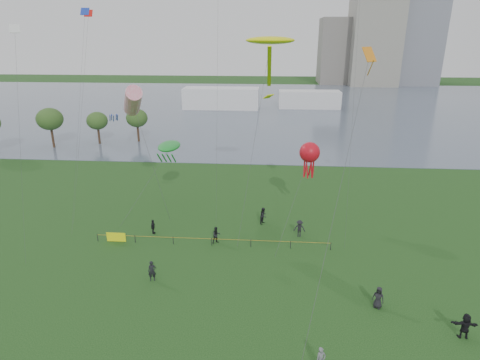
# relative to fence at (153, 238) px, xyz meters

# --- Properties ---
(ground_plane) EXTENTS (400.00, 400.00, 0.00)m
(ground_plane) POSITION_rel_fence_xyz_m (9.19, -12.24, -0.55)
(ground_plane) COLOR #143611
(lake) EXTENTS (400.00, 120.00, 0.08)m
(lake) POSITION_rel_fence_xyz_m (9.19, 87.76, -0.53)
(lake) COLOR slate
(lake) RESTS_ON ground_plane
(building_mid) EXTENTS (20.00, 20.00, 38.00)m
(building_mid) POSITION_rel_fence_xyz_m (55.19, 149.76, 18.45)
(building_mid) COLOR gray
(building_mid) RESTS_ON ground_plane
(building_low) EXTENTS (16.00, 18.00, 28.00)m
(building_low) POSITION_rel_fence_xyz_m (41.19, 155.76, 13.45)
(building_low) COLOR slate
(building_low) RESTS_ON ground_plane
(pavilion_left) EXTENTS (22.00, 8.00, 6.00)m
(pavilion_left) POSITION_rel_fence_xyz_m (-2.81, 82.76, 2.45)
(pavilion_left) COLOR white
(pavilion_left) RESTS_ON ground_plane
(pavilion_right) EXTENTS (18.00, 7.00, 5.00)m
(pavilion_right) POSITION_rel_fence_xyz_m (23.19, 85.76, 1.95)
(pavilion_right) COLOR silver
(pavilion_right) RESTS_ON ground_plane
(trees) EXTENTS (28.07, 16.61, 8.09)m
(trees) POSITION_rel_fence_xyz_m (-28.46, 35.35, 4.80)
(trees) COLOR #372619
(trees) RESTS_ON ground_plane
(fence) EXTENTS (24.07, 0.07, 1.05)m
(fence) POSITION_rel_fence_xyz_m (0.00, 0.00, 0.00)
(fence) COLOR black
(fence) RESTS_ON ground_plane
(kite_flyer) EXTENTS (0.76, 0.63, 1.77)m
(kite_flyer) POSITION_rel_fence_xyz_m (15.34, -15.68, 0.33)
(kite_flyer) COLOR slate
(kite_flyer) RESTS_ON ground_plane
(spectator_a) EXTENTS (1.09, 1.02, 1.79)m
(spectator_a) POSITION_rel_fence_xyz_m (6.53, 0.57, 0.34)
(spectator_a) COLOR black
(spectator_a) RESTS_ON ground_plane
(spectator_b) EXTENTS (1.28, 0.81, 1.89)m
(spectator_b) POSITION_rel_fence_xyz_m (15.15, 2.66, 0.39)
(spectator_b) COLOR black
(spectator_b) RESTS_ON ground_plane
(spectator_c) EXTENTS (0.44, 0.97, 1.62)m
(spectator_c) POSITION_rel_fence_xyz_m (-0.57, 2.15, 0.25)
(spectator_c) COLOR black
(spectator_c) RESTS_ON ground_plane
(spectator_d) EXTENTS (1.07, 0.95, 1.83)m
(spectator_d) POSITION_rel_fence_xyz_m (20.55, -8.89, 0.36)
(spectator_d) COLOR black
(spectator_d) RESTS_ON ground_plane
(spectator_e) EXTENTS (1.85, 0.72, 1.95)m
(spectator_e) POSITION_rel_fence_xyz_m (25.80, -11.85, 0.42)
(spectator_e) COLOR black
(spectator_e) RESTS_ON ground_plane
(spectator_f) EXTENTS (0.77, 0.59, 1.87)m
(spectator_f) POSITION_rel_fence_xyz_m (1.84, -6.58, 0.38)
(spectator_f) COLOR black
(spectator_f) RESTS_ON ground_plane
(spectator_g) EXTENTS (1.08, 1.17, 1.93)m
(spectator_g) POSITION_rel_fence_xyz_m (11.27, 5.54, 0.41)
(spectator_g) COLOR black
(spectator_g) RESTS_ON ground_plane
(kite_stingray) EXTENTS (5.30, 10.03, 20.18)m
(kite_stingray) POSITION_rel_fence_xyz_m (11.55, 6.81, 19.16)
(kite_stingray) COLOR #3F3F42
(kite_windsock) EXTENTS (5.81, 5.06, 15.55)m
(kite_windsock) POSITION_rel_fence_xyz_m (-2.96, 6.11, 13.10)
(kite_windsock) COLOR #3F3F42
(kite_creature) EXTENTS (5.98, 7.96, 8.40)m
(kite_creature) POSITION_rel_fence_xyz_m (-0.08, 9.12, 7.37)
(kite_creature) COLOR #3F3F42
(kite_octopus) EXTENTS (4.83, 10.29, 9.18)m
(kite_octopus) POSITION_rel_fence_xyz_m (16.22, 7.37, 7.41)
(kite_octopus) COLOR #3F3F42
(kite_delta) EXTENTS (6.63, 16.51, 19.38)m
(kite_delta) POSITION_rel_fence_xyz_m (19.29, -2.32, 16.94)
(kite_delta) COLOR #3F3F42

